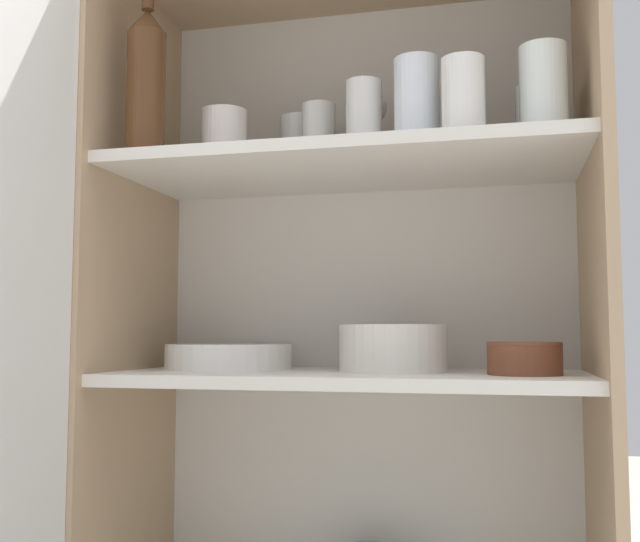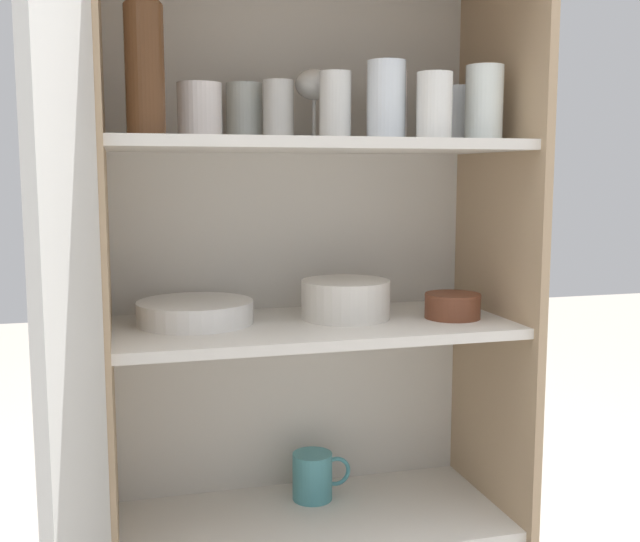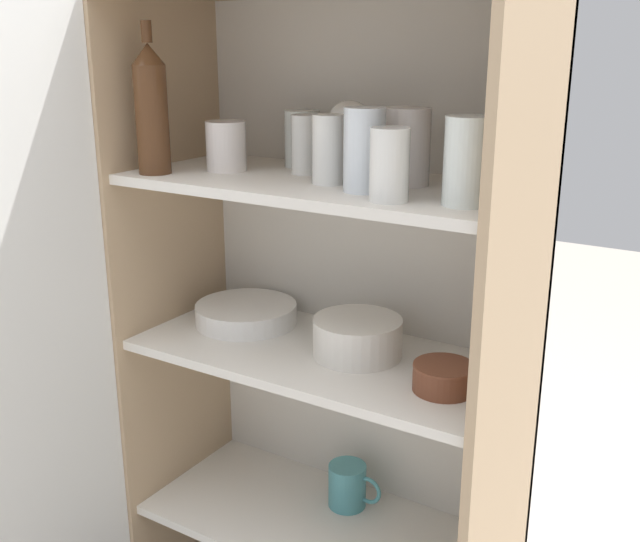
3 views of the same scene
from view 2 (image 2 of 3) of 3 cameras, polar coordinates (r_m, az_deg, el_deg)
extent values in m
cube|color=silver|center=(1.67, -2.10, -2.55)|extent=(0.81, 0.02, 1.39)
cube|color=tan|center=(1.45, -15.95, -4.39)|extent=(0.02, 0.39, 1.39)
cube|color=tan|center=(1.64, 13.10, -2.94)|extent=(0.02, 0.39, 1.39)
cube|color=silver|center=(1.63, -0.48, -18.52)|extent=(0.78, 0.35, 0.02)
cube|color=silver|center=(1.50, -0.50, -4.28)|extent=(0.78, 0.35, 0.02)
cube|color=silver|center=(1.47, -0.51, 9.53)|extent=(0.78, 0.35, 0.02)
cube|color=silver|center=(1.07, -18.08, -8.68)|extent=(0.07, 0.40, 1.39)
cylinder|color=white|center=(1.61, 10.63, 11.62)|extent=(0.08, 0.08, 0.11)
cylinder|color=white|center=(1.52, 12.40, 12.38)|extent=(0.07, 0.07, 0.14)
cylinder|color=white|center=(1.43, 8.71, 12.33)|extent=(0.07, 0.07, 0.12)
cylinder|color=white|center=(1.56, -5.78, 11.90)|extent=(0.07, 0.07, 0.12)
cylinder|color=white|center=(1.50, -3.19, 12.09)|extent=(0.06, 0.06, 0.12)
cylinder|color=white|center=(1.45, 1.16, 12.46)|extent=(0.06, 0.06, 0.13)
cylinder|color=silver|center=(1.56, 5.10, 12.34)|extent=(0.08, 0.08, 0.14)
cylinder|color=silver|center=(1.42, -9.16, 11.95)|extent=(0.08, 0.08, 0.10)
cylinder|color=white|center=(1.46, 5.07, 12.81)|extent=(0.07, 0.07, 0.15)
cylinder|color=white|center=(1.55, -0.45, 9.91)|extent=(0.07, 0.07, 0.01)
cylinder|color=white|center=(1.55, -0.45, 11.47)|extent=(0.01, 0.01, 0.08)
ellipsoid|color=white|center=(1.55, -0.46, 14.04)|extent=(0.08, 0.08, 0.06)
cylinder|color=#4C2D19|center=(1.32, -13.20, 14.64)|extent=(0.07, 0.07, 0.21)
cylinder|color=white|center=(1.50, -9.47, -3.78)|extent=(0.23, 0.23, 0.01)
cylinder|color=white|center=(1.50, -9.48, -3.44)|extent=(0.23, 0.23, 0.01)
cylinder|color=white|center=(1.50, -9.49, -3.10)|extent=(0.23, 0.23, 0.01)
cylinder|color=white|center=(1.50, -9.50, -2.77)|extent=(0.23, 0.23, 0.01)
cylinder|color=white|center=(1.50, -9.50, -2.43)|extent=(0.23, 0.23, 0.01)
cylinder|color=silver|center=(1.53, 1.96, -2.16)|extent=(0.18, 0.18, 0.08)
torus|color=silver|center=(1.53, 1.97, -0.85)|extent=(0.18, 0.18, 0.01)
cylinder|color=brown|center=(1.56, 10.07, -2.63)|extent=(0.11, 0.11, 0.05)
torus|color=brown|center=(1.55, 10.08, -1.85)|extent=(0.11, 0.11, 0.01)
cylinder|color=teal|center=(1.69, -0.59, -15.36)|extent=(0.09, 0.09, 0.10)
torus|color=teal|center=(1.70, 1.21, -15.02)|extent=(0.07, 0.01, 0.07)
camera|label=1|loc=(0.69, 56.42, -15.68)|focal=42.00mm
camera|label=3|loc=(1.19, 66.45, 18.74)|focal=42.00mm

